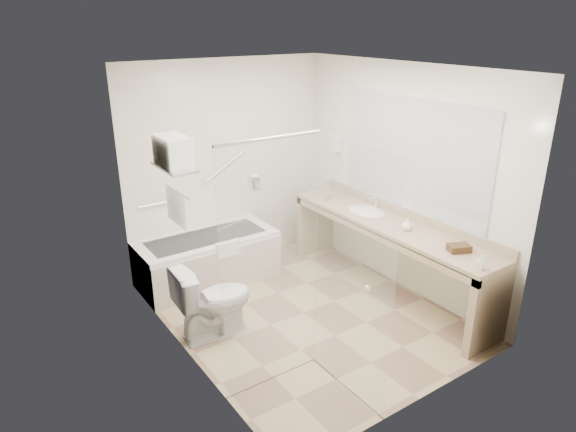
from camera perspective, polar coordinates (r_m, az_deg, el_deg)
floor at (r=5.52m, az=1.79°, el=-10.67°), size 3.20×3.20×0.00m
ceiling at (r=4.71m, az=2.15°, el=16.15°), size 2.60×3.20×0.10m
wall_back at (r=6.28m, az=-6.75°, el=5.66°), size 2.60×0.10×2.50m
wall_front at (r=3.90m, az=16.02°, el=-4.86°), size 2.60×0.10×2.50m
wall_left at (r=4.38m, az=-11.90°, el=-1.57°), size 0.10×3.20×2.50m
wall_right at (r=5.81m, az=12.38°, el=4.04°), size 0.10×3.20×2.50m
bathtub at (r=6.11m, az=-8.91°, el=-4.68°), size 1.60×0.73×0.59m
grab_bar_short at (r=5.97m, az=-14.51°, el=1.29°), size 0.40×0.03×0.03m
grab_bar_long at (r=6.22m, az=-6.99°, el=5.51°), size 0.53×0.03×0.33m
shower_enclosure at (r=4.02m, az=2.47°, el=-6.15°), size 0.96×0.91×2.11m
towel_shelf at (r=4.58m, az=-12.61°, el=6.02°), size 0.24×0.55×0.81m
vanity_counter at (r=5.73m, az=11.08°, el=-2.61°), size 0.55×2.70×0.95m
sink at (r=5.94m, az=8.70°, el=0.31°), size 0.40×0.52×0.14m
faucet at (r=6.00m, az=9.77°, el=1.56°), size 0.03×0.03×0.14m
mirror at (r=5.62m, az=13.65°, el=6.56°), size 0.02×2.00×1.20m
hairdryer_unit at (r=6.46m, az=5.45°, el=7.98°), size 0.08×0.10×0.18m
toilet at (r=5.05m, az=-8.30°, el=-9.30°), size 0.78×0.46×0.74m
amenity_basket at (r=5.10m, az=18.47°, el=-3.39°), size 0.24×0.20×0.07m
soap_bottle_a at (r=4.81m, az=20.52°, el=-5.24°), size 0.09×0.14×0.06m
soap_bottle_b at (r=5.45m, az=13.08°, el=-1.05°), size 0.11×0.13×0.10m
water_bottle_left at (r=6.25m, az=4.40°, el=2.81°), size 0.07×0.07×0.22m
water_bottle_mid at (r=6.28m, az=4.72°, el=2.75°), size 0.06×0.06×0.19m
water_bottle_right at (r=6.45m, az=2.92°, el=3.29°), size 0.06×0.06×0.19m
drinking_glass_near at (r=6.13m, az=4.07°, el=1.92°), size 0.07×0.07×0.09m
drinking_glass_far at (r=5.92m, az=8.15°, el=1.05°), size 0.09×0.09×0.09m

